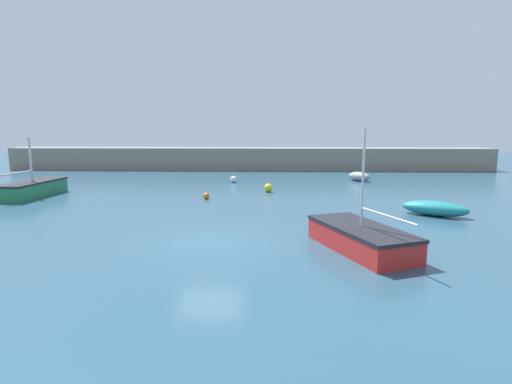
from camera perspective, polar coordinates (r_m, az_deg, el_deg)
ground_plane at (r=15.33m, az=-6.61°, el=-7.57°), size 120.00×120.00×0.20m
harbor_breakwater at (r=42.24m, az=-1.05°, el=4.78°), size 49.97×2.87×2.29m
dinghy_near_pier at (r=34.04m, az=14.52°, el=2.17°), size 2.04×2.29×0.75m
sailboat_twin_hulled at (r=29.01m, az=-29.24°, el=0.43°), size 2.05×5.18×3.75m
rowboat_white_midwater at (r=21.66m, az=24.19°, el=-2.15°), size 3.25×2.62×0.73m
sailboat_short_mast at (r=14.67m, az=14.71°, el=-6.34°), size 3.42×5.00×4.26m
mooring_buoy_yellow at (r=27.18m, az=1.77°, el=0.60°), size 0.57×0.57×0.57m
mooring_buoy_white at (r=32.01m, az=-3.24°, el=1.83°), size 0.52×0.52×0.52m
mooring_buoy_orange at (r=24.65m, az=-7.11°, el=-0.55°), size 0.39×0.39×0.39m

